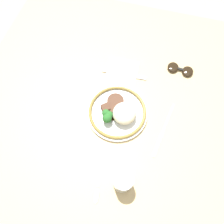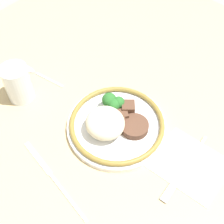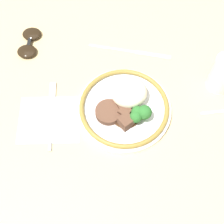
% 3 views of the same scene
% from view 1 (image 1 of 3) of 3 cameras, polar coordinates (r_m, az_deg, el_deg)
% --- Properties ---
extents(ground_plane, '(8.00, 8.00, 0.00)m').
position_cam_1_polar(ground_plane, '(0.90, 3.30, -1.24)').
color(ground_plane, tan).
extents(dining_table, '(1.20, 1.28, 0.04)m').
position_cam_1_polar(dining_table, '(0.88, 3.37, -0.75)').
color(dining_table, tan).
rests_on(dining_table, ground).
extents(napkin, '(0.16, 0.14, 0.00)m').
position_cam_1_polar(napkin, '(0.95, 2.54, 9.99)').
color(napkin, white).
rests_on(napkin, dining_table).
extents(plate, '(0.24, 0.24, 0.07)m').
position_cam_1_polar(plate, '(0.84, 1.59, -0.04)').
color(plate, white).
rests_on(plate, dining_table).
extents(juice_glass, '(0.07, 0.07, 0.10)m').
position_cam_1_polar(juice_glass, '(0.75, 2.80, -17.63)').
color(juice_glass, yellow).
rests_on(juice_glass, dining_table).
extents(fork, '(0.02, 0.19, 0.00)m').
position_cam_1_polar(fork, '(0.94, 4.36, 9.51)').
color(fork, '#ADADB2').
rests_on(fork, napkin).
extents(knife, '(0.23, 0.05, 0.00)m').
position_cam_1_polar(knife, '(0.85, 13.19, -4.87)').
color(knife, '#ADADB2').
rests_on(knife, dining_table).
extents(spoon, '(0.15, 0.03, 0.01)m').
position_cam_1_polar(spoon, '(0.79, -3.85, -19.68)').
color(spoon, '#ADADB2').
rests_on(spoon, dining_table).
extents(sunglasses, '(0.06, 0.11, 0.02)m').
position_cam_1_polar(sunglasses, '(1.00, 17.42, 10.58)').
color(sunglasses, black).
rests_on(sunglasses, dining_table).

